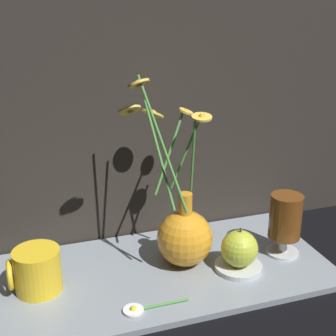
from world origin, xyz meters
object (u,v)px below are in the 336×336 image
object	(u,v)px
vase_with_flowers	(184,233)
tea_glass	(285,219)
orange_fruit	(239,248)
yellow_mug	(36,271)

from	to	relation	value
vase_with_flowers	tea_glass	size ratio (longest dim) A/B	2.95
vase_with_flowers	tea_glass	bearing A→B (deg)	-8.01
vase_with_flowers	orange_fruit	xyz separation A→B (m)	(0.09, -0.06, -0.02)
vase_with_flowers	tea_glass	world-z (taller)	vase_with_flowers
tea_glass	orange_fruit	world-z (taller)	tea_glass
vase_with_flowers	yellow_mug	size ratio (longest dim) A/B	4.07
yellow_mug	orange_fruit	xyz separation A→B (m)	(0.38, -0.05, 0.01)
yellow_mug	tea_glass	bearing A→B (deg)	-3.22
tea_glass	yellow_mug	bearing A→B (deg)	176.78
yellow_mug	tea_glass	distance (m)	0.50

